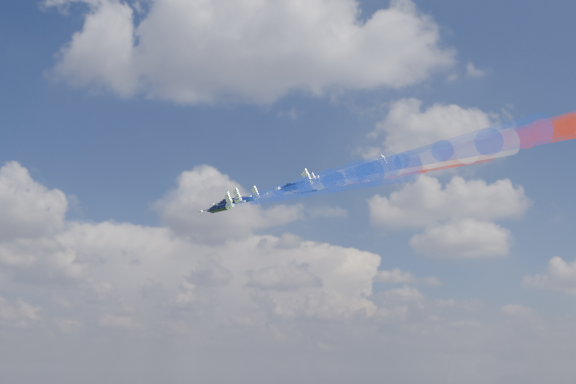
# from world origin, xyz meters

# --- Properties ---
(jet_lead) EXTENTS (15.57, 15.91, 7.50)m
(jet_lead) POSITION_xyz_m (-0.59, 30.47, 143.40)
(jet_lead) COLOR black
(trail_lead) EXTENTS (33.28, 41.79, 10.34)m
(trail_lead) POSITION_xyz_m (17.34, 6.98, 140.22)
(trail_lead) COLOR white
(jet_inner_left) EXTENTS (15.57, 15.91, 7.50)m
(jet_inner_left) POSITION_xyz_m (-2.36, 15.72, 139.00)
(jet_inner_left) COLOR black
(trail_inner_left) EXTENTS (33.28, 41.79, 10.34)m
(trail_inner_left) POSITION_xyz_m (15.57, -7.77, 135.82)
(trail_inner_left) COLOR blue
(jet_inner_right) EXTENTS (15.57, 15.91, 7.50)m
(jet_inner_right) POSITION_xyz_m (14.61, 28.45, 144.86)
(jet_inner_right) COLOR black
(trail_inner_right) EXTENTS (33.28, 41.79, 10.34)m
(trail_inner_right) POSITION_xyz_m (32.54, 4.97, 141.67)
(trail_inner_right) COLOR red
(jet_outer_left) EXTENTS (15.57, 15.91, 7.50)m
(jet_outer_left) POSITION_xyz_m (-1.06, -0.05, 133.70)
(jet_outer_left) COLOR black
(trail_outer_left) EXTENTS (33.28, 41.79, 10.34)m
(trail_outer_left) POSITION_xyz_m (16.87, -23.54, 130.52)
(trail_outer_left) COLOR blue
(jet_center_third) EXTENTS (15.57, 15.91, 7.50)m
(jet_center_third) POSITION_xyz_m (14.28, 11.89, 140.58)
(jet_center_third) COLOR black
(trail_center_third) EXTENTS (33.28, 41.79, 10.34)m
(trail_center_third) POSITION_xyz_m (32.21, -11.60, 137.40)
(trail_center_third) COLOR white
(jet_outer_right) EXTENTS (15.57, 15.91, 7.50)m
(jet_outer_right) POSITION_xyz_m (29.16, 23.43, 147.79)
(jet_outer_right) COLOR black
(trail_outer_right) EXTENTS (33.28, 41.79, 10.34)m
(trail_outer_right) POSITION_xyz_m (47.08, -0.05, 144.61)
(trail_outer_right) COLOR red
(jet_rear_left) EXTENTS (15.57, 15.91, 7.50)m
(jet_rear_left) POSITION_xyz_m (13.93, -4.07, 136.60)
(jet_rear_left) COLOR black
(trail_rear_left) EXTENTS (33.28, 41.79, 10.34)m
(trail_rear_left) POSITION_xyz_m (31.86, -27.56, 133.42)
(trail_rear_left) COLOR blue
(jet_rear_right) EXTENTS (15.57, 15.91, 7.50)m
(jet_rear_right) POSITION_xyz_m (28.70, 8.60, 142.63)
(jet_rear_right) COLOR black
(trail_rear_right) EXTENTS (33.28, 41.79, 10.34)m
(trail_rear_right) POSITION_xyz_m (46.63, -14.89, 139.45)
(trail_rear_right) COLOR red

